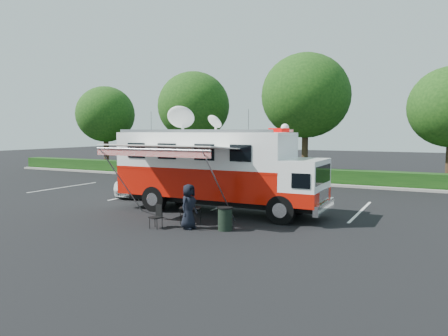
# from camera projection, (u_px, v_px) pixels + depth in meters

# --- Properties ---
(ground_plane) EXTENTS (120.00, 120.00, 0.00)m
(ground_plane) POSITION_uv_depth(u_px,v_px,m) (219.00, 212.00, 19.06)
(ground_plane) COLOR black
(ground_plane) RESTS_ON ground
(back_border) EXTENTS (60.00, 6.14, 8.87)m
(back_border) POSITION_uv_depth(u_px,v_px,m) (322.00, 109.00, 29.58)
(back_border) COLOR #9E998E
(back_border) RESTS_ON ground_plane
(stall_lines) EXTENTS (24.12, 5.50, 0.01)m
(stall_lines) POSITION_uv_depth(u_px,v_px,m) (238.00, 201.00, 21.95)
(stall_lines) COLOR silver
(stall_lines) RESTS_ON ground_plane
(command_truck) EXTENTS (9.27, 2.55, 4.46)m
(command_truck) POSITION_uv_depth(u_px,v_px,m) (217.00, 169.00, 18.93)
(command_truck) COLOR black
(command_truck) RESTS_ON ground_plane
(awning) EXTENTS (5.06, 2.62, 3.06)m
(awning) POSITION_uv_depth(u_px,v_px,m) (166.00, 149.00, 16.86)
(awning) COLOR white
(awning) RESTS_ON ground_plane
(white_suv) EXTENTS (4.03, 5.47, 1.38)m
(white_suv) POSITION_uv_depth(u_px,v_px,m) (144.00, 194.00, 24.44)
(white_suv) COLOR white
(white_suv) RESTS_ON ground_plane
(person) EXTENTS (0.57, 0.83, 1.64)m
(person) POSITION_uv_depth(u_px,v_px,m) (189.00, 229.00, 15.86)
(person) COLOR black
(person) RESTS_ON ground_plane
(folding_table) EXTENTS (0.92, 0.79, 0.66)m
(folding_table) POSITION_uv_depth(u_px,v_px,m) (190.00, 208.00, 16.55)
(folding_table) COLOR black
(folding_table) RESTS_ON ground_plane
(folding_chair) EXTENTS (0.53, 0.56, 0.85)m
(folding_chair) POSITION_uv_depth(u_px,v_px,m) (157.00, 214.00, 15.97)
(folding_chair) COLOR black
(folding_chair) RESTS_ON ground_plane
(trash_bin) EXTENTS (0.56, 0.56, 0.84)m
(trash_bin) POSITION_uv_depth(u_px,v_px,m) (225.00, 219.00, 15.58)
(trash_bin) COLOR black
(trash_bin) RESTS_ON ground_plane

